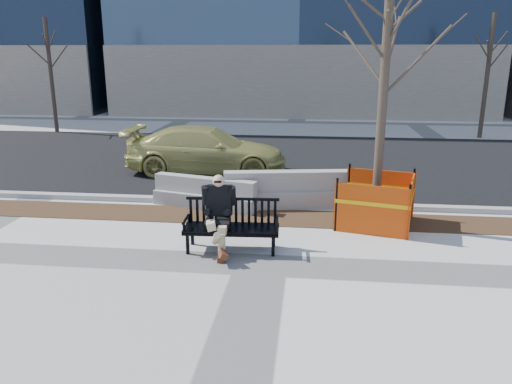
{
  "coord_description": "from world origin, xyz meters",
  "views": [
    {
      "loc": [
        0.82,
        -8.06,
        3.65
      ],
      "look_at": [
        -0.23,
        1.22,
        1.0
      ],
      "focal_mm": 34.74,
      "sensor_mm": 36.0,
      "label": 1
    }
  ],
  "objects_px": {
    "bench": "(232,250)",
    "jersey_barrier_right": "(289,207)",
    "tree_fence": "(374,224)",
    "sedan": "(207,172)",
    "jersey_barrier_left": "(205,207)",
    "seated_man": "(219,249)"
  },
  "relations": [
    {
      "from": "bench",
      "to": "sedan",
      "type": "height_order",
      "value": "sedan"
    },
    {
      "from": "tree_fence",
      "to": "jersey_barrier_right",
      "type": "bearing_deg",
      "value": 151.1
    },
    {
      "from": "bench",
      "to": "jersey_barrier_right",
      "type": "distance_m",
      "value": 3.02
    },
    {
      "from": "bench",
      "to": "tree_fence",
      "type": "relative_size",
      "value": 0.32
    },
    {
      "from": "jersey_barrier_left",
      "to": "jersey_barrier_right",
      "type": "bearing_deg",
      "value": 22.33
    },
    {
      "from": "bench",
      "to": "jersey_barrier_right",
      "type": "relative_size",
      "value": 0.58
    },
    {
      "from": "jersey_barrier_right",
      "to": "seated_man",
      "type": "bearing_deg",
      "value": -122.18
    },
    {
      "from": "bench",
      "to": "jersey_barrier_left",
      "type": "relative_size",
      "value": 0.7
    },
    {
      "from": "seated_man",
      "to": "sedan",
      "type": "distance_m",
      "value": 6.28
    },
    {
      "from": "seated_man",
      "to": "tree_fence",
      "type": "xyz_separation_m",
      "value": [
        3.13,
        1.77,
        0.0
      ]
    },
    {
      "from": "jersey_barrier_left",
      "to": "tree_fence",
      "type": "bearing_deg",
      "value": 3.43
    },
    {
      "from": "tree_fence",
      "to": "sedan",
      "type": "height_order",
      "value": "tree_fence"
    },
    {
      "from": "seated_man",
      "to": "bench",
      "type": "bearing_deg",
      "value": -11.41
    },
    {
      "from": "bench",
      "to": "jersey_barrier_left",
      "type": "height_order",
      "value": "bench"
    },
    {
      "from": "tree_fence",
      "to": "sedan",
      "type": "distance_m",
      "value": 6.35
    },
    {
      "from": "jersey_barrier_right",
      "to": "tree_fence",
      "type": "bearing_deg",
      "value": -38.19
    },
    {
      "from": "jersey_barrier_left",
      "to": "jersey_barrier_right",
      "type": "xyz_separation_m",
      "value": [
        2.02,
        0.26,
        0.0
      ]
    },
    {
      "from": "bench",
      "to": "seated_man",
      "type": "bearing_deg",
      "value": 168.59
    },
    {
      "from": "bench",
      "to": "jersey_barrier_right",
      "type": "bearing_deg",
      "value": 68.89
    },
    {
      "from": "seated_man",
      "to": "tree_fence",
      "type": "bearing_deg",
      "value": 26.59
    },
    {
      "from": "seated_man",
      "to": "jersey_barrier_right",
      "type": "distance_m",
      "value": 3.07
    },
    {
      "from": "bench",
      "to": "jersey_barrier_left",
      "type": "bearing_deg",
      "value": 109.41
    }
  ]
}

